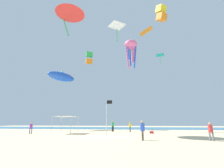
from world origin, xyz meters
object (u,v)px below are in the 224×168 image
(canopy_tent, at_px, (66,117))
(person_leftmost, at_px, (130,126))
(person_rightmost, at_px, (142,129))
(person_near_tent, at_px, (211,130))
(kite_diamond_white, at_px, (117,26))
(person_central, at_px, (113,125))
(banner_flag, at_px, (107,115))
(person_far_shore, at_px, (31,127))
(cooler_box, at_px, (152,132))
(kite_box_yellow, at_px, (161,13))
(kite_delta_red, at_px, (70,12))
(kite_octopus_pink, at_px, (131,46))
(kite_inflatable_blue, at_px, (62,77))
(kite_box_green, at_px, (89,58))
(kite_parafoil_orange, at_px, (146,31))
(kite_diamond_teal, at_px, (160,56))

(canopy_tent, relative_size, person_leftmost, 1.80)
(person_rightmost, bearing_deg, person_near_tent, 99.22)
(kite_diamond_white, bearing_deg, person_near_tent, -87.51)
(person_leftmost, xyz_separation_m, person_central, (-3.12, 0.88, 0.15))
(person_rightmost, relative_size, banner_flag, 0.47)
(person_far_shore, xyz_separation_m, cooler_box, (17.02, 3.54, -0.76))
(kite_box_yellow, bearing_deg, kite_delta_red, 157.28)
(kite_octopus_pink, height_order, kite_inflatable_blue, kite_octopus_pink)
(person_far_shore, height_order, kite_box_green, kite_box_green)
(kite_octopus_pink, height_order, kite_delta_red, kite_delta_red)
(banner_flag, xyz_separation_m, kite_delta_red, (-7.87, 7.00, 18.12))
(person_rightmost, bearing_deg, kite_inflatable_blue, -130.60)
(person_rightmost, bearing_deg, person_central, -154.01)
(banner_flag, bearing_deg, person_near_tent, -1.58)
(person_near_tent, bearing_deg, kite_delta_red, 31.96)
(cooler_box, bearing_deg, kite_diamond_white, 159.67)
(canopy_tent, bearing_deg, kite_octopus_pink, 40.38)
(canopy_tent, relative_size, kite_parafoil_orange, 0.94)
(cooler_box, height_order, kite_box_green, kite_box_green)
(person_far_shore, relative_size, kite_box_green, 0.41)
(person_near_tent, relative_size, banner_flag, 0.42)
(person_far_shore, height_order, banner_flag, banner_flag)
(kite_diamond_teal, bearing_deg, person_far_shore, 39.00)
(kite_octopus_pink, bearing_deg, person_leftmost, -144.99)
(kite_octopus_pink, bearing_deg, kite_diamond_white, -165.06)
(person_rightmost, xyz_separation_m, kite_octopus_pink, (-1.15, 15.97, 16.26))
(person_central, xyz_separation_m, kite_delta_red, (-6.57, -6.31, 19.28))
(canopy_tent, xyz_separation_m, kite_box_yellow, (15.75, 4.50, 19.44))
(person_leftmost, relative_size, kite_box_green, 0.43)
(person_near_tent, height_order, cooler_box, person_near_tent)
(kite_diamond_white, height_order, kite_box_yellow, kite_box_yellow)
(canopy_tent, relative_size, kite_inflatable_blue, 0.41)
(kite_box_yellow, height_order, kite_diamond_teal, kite_box_yellow)
(cooler_box, xyz_separation_m, kite_box_green, (-14.28, 14.54, 18.44))
(canopy_tent, height_order, kite_octopus_pink, kite_octopus_pink)
(canopy_tent, distance_m, person_leftmost, 10.79)
(person_central, distance_m, person_far_shore, 13.16)
(kite_box_yellow, height_order, kite_parafoil_orange, kite_parafoil_orange)
(kite_octopus_pink, relative_size, kite_box_green, 1.63)
(person_leftmost, xyz_separation_m, kite_box_green, (-11.02, 11.22, 17.64))
(person_near_tent, height_order, person_leftmost, person_leftmost)
(kite_box_green, bearing_deg, kite_octopus_pink, 119.26)
(person_near_tent, distance_m, kite_inflatable_blue, 33.11)
(kite_inflatable_blue, bearing_deg, kite_box_yellow, -76.69)
(person_near_tent, xyz_separation_m, kite_box_green, (-18.65, 23.92, 17.66))
(person_central, bearing_deg, kite_diamond_teal, 130.41)
(person_rightmost, distance_m, kite_inflatable_blue, 29.15)
(kite_diamond_white, xyz_separation_m, kite_delta_red, (-7.72, -4.05, 1.05))
(canopy_tent, height_order, person_central, canopy_tent)
(canopy_tent, xyz_separation_m, kite_diamond_teal, (15.75, 9.32, 12.82))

